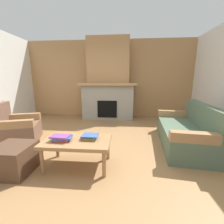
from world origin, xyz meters
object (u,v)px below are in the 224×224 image
(armchair, at_px, (16,129))
(coffee_table, at_px, (77,143))
(couch, at_px, (186,132))
(fireplace, at_px, (108,85))
(ottoman, at_px, (14,159))

(armchair, height_order, coffee_table, armchair)
(coffee_table, bearing_deg, couch, 25.18)
(fireplace, height_order, ottoman, fireplace)
(armchair, bearing_deg, fireplace, 52.76)
(fireplace, relative_size, armchair, 2.78)
(armchair, xyz_separation_m, coffee_table, (1.59, -0.79, 0.08))
(fireplace, xyz_separation_m, armchair, (-1.74, -2.29, -0.87))
(couch, height_order, ottoman, couch)
(armchair, bearing_deg, coffee_table, -26.32)
(fireplace, relative_size, ottoman, 5.19)
(fireplace, distance_m, ottoman, 3.58)
(coffee_table, xyz_separation_m, ottoman, (-0.87, -0.22, -0.18))
(coffee_table, bearing_deg, ottoman, -165.67)
(couch, bearing_deg, ottoman, -157.99)
(armchair, relative_size, coffee_table, 0.97)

